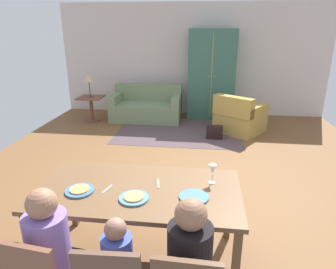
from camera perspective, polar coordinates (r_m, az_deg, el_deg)
name	(u,v)px	position (r m, az deg, el deg)	size (l,w,h in m)	color
ground_plane	(180,164)	(4.96, 2.28, -5.68)	(6.60, 6.37, 0.02)	brown
back_wall	(192,60)	(7.75, 4.55, 13.94)	(6.60, 0.10, 2.70)	beige
dining_table	(139,195)	(2.75, -5.57, -11.42)	(1.80, 0.95, 0.76)	brown
plate_near_man	(80,191)	(2.76, -16.44, -10.22)	(0.25, 0.25, 0.02)	teal
pizza_near_man	(80,189)	(2.75, -16.47, -9.95)	(0.17, 0.17, 0.01)	#E59B4F
plate_near_child	(134,198)	(2.56, -6.51, -11.95)	(0.25, 0.25, 0.02)	teal
pizza_near_child	(134,197)	(2.55, -6.53, -11.66)	(0.17, 0.17, 0.01)	#DC9353
plate_near_woman	(194,197)	(2.57, 4.95, -11.77)	(0.25, 0.25, 0.02)	teal
wine_glass	(213,170)	(2.76, 8.48, -6.69)	(0.07, 0.07, 0.19)	silver
fork	(107,189)	(2.74, -11.46, -10.11)	(0.02, 0.15, 0.01)	silver
knife	(158,184)	(2.77, -1.86, -9.33)	(0.01, 0.17, 0.01)	silver
person_man	(54,259)	(2.51, -20.85, -21.30)	(0.31, 0.41, 1.11)	#392F46
area_rug	(178,132)	(6.43, 2.01, 0.52)	(2.60, 1.80, 0.01)	#514045
couch	(147,107)	(7.28, -4.10, 5.21)	(1.64, 0.86, 0.82)	#6F845F
armchair	(239,118)	(6.51, 13.40, 3.11)	(1.19, 1.19, 0.82)	#AC8C40
armoire	(211,75)	(7.39, 8.26, 11.18)	(1.10, 0.59, 2.10)	#346253
side_table	(91,105)	(7.38, -14.41, 5.43)	(0.56, 0.56, 0.58)	brown
table_lamp	(89,79)	(7.26, -14.83, 10.26)	(0.26, 0.26, 0.54)	brown
handbag	(214,132)	(6.09, 8.82, 0.43)	(0.32, 0.16, 0.26)	black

